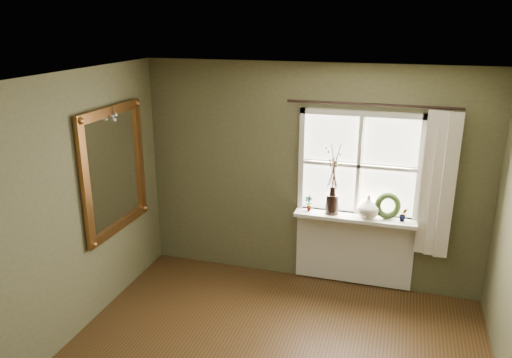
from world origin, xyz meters
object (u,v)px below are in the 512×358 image
object	(u,v)px
dark_jug	(332,204)
cream_vase	(368,206)
wreath	(388,208)
gilt_mirror	(114,170)

from	to	relation	value
dark_jug	cream_vase	xyz separation A→B (m)	(0.40, 0.00, 0.02)
wreath	gilt_mirror	world-z (taller)	gilt_mirror
cream_vase	gilt_mirror	bearing A→B (deg)	-162.30
dark_jug	gilt_mirror	size ratio (longest dim) A/B	0.16
dark_jug	wreath	size ratio (longest dim) A/B	0.75
cream_vase	wreath	world-z (taller)	wreath
cream_vase	gilt_mirror	distance (m)	2.82
cream_vase	gilt_mirror	xyz separation A→B (m)	(-2.65, -0.85, 0.44)
dark_jug	gilt_mirror	distance (m)	2.45
cream_vase	wreath	size ratio (longest dim) A/B	0.87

